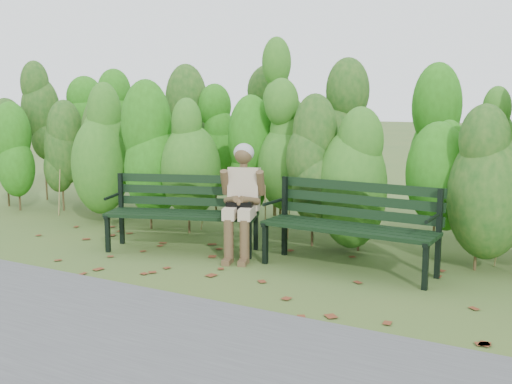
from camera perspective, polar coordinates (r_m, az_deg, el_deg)
The scene contains 7 objects.
ground at distance 6.11m, azimuth -1.60°, elevation -7.42°, with size 80.00×80.00×0.00m, color #3E5D28.
footpath at distance 4.46m, azimuth -16.56°, elevation -14.01°, with size 60.00×2.50×0.01m, color #474749.
hedge_band at distance 7.54m, azimuth 5.59°, elevation 5.37°, with size 11.04×1.67×2.42m.
leaf_litter at distance 5.88m, azimuth 0.75°, elevation -8.03°, with size 5.77×2.23×0.01m.
bench_left at distance 6.87m, azimuth -6.85°, elevation -1.35°, with size 1.78×1.07×0.85m.
bench_right at distance 6.11m, azimuth 9.14°, elevation -2.53°, with size 1.78×0.65×0.88m.
seated_woman at distance 6.50m, azimuth -1.36°, elevation -0.13°, with size 0.55×0.76×1.23m.
Camera 1 is at (2.98, -5.05, 1.71)m, focal length 42.00 mm.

